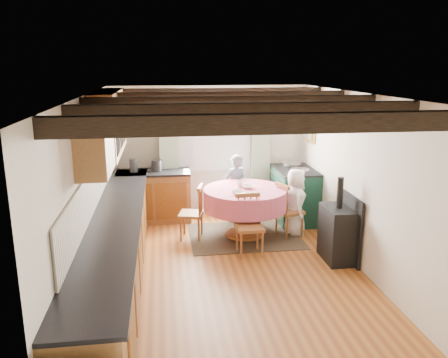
{
  "coord_description": "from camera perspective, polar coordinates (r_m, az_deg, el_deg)",
  "views": [
    {
      "loc": [
        -0.88,
        -5.5,
        2.76
      ],
      "look_at": [
        0.0,
        0.8,
        1.15
      ],
      "focal_mm": 36.29,
      "sensor_mm": 36.0,
      "label": 1
    }
  ],
  "objects": [
    {
      "name": "floor",
      "position": [
        6.22,
        1.04,
        -12.15
      ],
      "size": [
        3.6,
        5.5,
        0.0
      ],
      "primitive_type": "cube",
      "color": "#A86424",
      "rests_on": "ground"
    },
    {
      "name": "ceiling",
      "position": [
        5.58,
        1.15,
        10.49
      ],
      "size": [
        3.6,
        5.5,
        0.0
      ],
      "primitive_type": "cube",
      "color": "white",
      "rests_on": "ground"
    },
    {
      "name": "wall_back",
      "position": [
        8.44,
        -1.83,
        3.55
      ],
      "size": [
        3.6,
        0.0,
        2.4
      ],
      "primitive_type": "cube",
      "color": "silver",
      "rests_on": "ground"
    },
    {
      "name": "wall_front",
      "position": [
        3.29,
        8.85,
        -14.39
      ],
      "size": [
        3.6,
        0.0,
        2.4
      ],
      "primitive_type": "cube",
      "color": "silver",
      "rests_on": "ground"
    },
    {
      "name": "wall_left",
      "position": [
        5.79,
        -16.79,
        -2.05
      ],
      "size": [
        0.0,
        5.5,
        2.4
      ],
      "primitive_type": "cube",
      "color": "silver",
      "rests_on": "ground"
    },
    {
      "name": "wall_right",
      "position": [
        6.32,
        17.44,
        -0.77
      ],
      "size": [
        0.0,
        5.5,
        2.4
      ],
      "primitive_type": "cube",
      "color": "silver",
      "rests_on": "ground"
    },
    {
      "name": "beam_a",
      "position": [
        3.64,
        6.13,
        6.98
      ],
      "size": [
        3.6,
        0.16,
        0.16
      ],
      "primitive_type": "cube",
      "color": "black",
      "rests_on": "ceiling"
    },
    {
      "name": "beam_b",
      "position": [
        4.61,
        3.12,
        8.56
      ],
      "size": [
        3.6,
        0.16,
        0.16
      ],
      "primitive_type": "cube",
      "color": "black",
      "rests_on": "ceiling"
    },
    {
      "name": "beam_c",
      "position": [
        5.59,
        1.15,
        9.57
      ],
      "size": [
        3.6,
        0.16,
        0.16
      ],
      "primitive_type": "cube",
      "color": "black",
      "rests_on": "ceiling"
    },
    {
      "name": "beam_d",
      "position": [
        6.58,
        -0.24,
        10.27
      ],
      "size": [
        3.6,
        0.16,
        0.16
      ],
      "primitive_type": "cube",
      "color": "black",
      "rests_on": "ceiling"
    },
    {
      "name": "beam_e",
      "position": [
        7.57,
        -1.28,
        10.79
      ],
      "size": [
        3.6,
        0.16,
        0.16
      ],
      "primitive_type": "cube",
      "color": "black",
      "rests_on": "ceiling"
    },
    {
      "name": "splash_left",
      "position": [
        6.08,
        -16.19,
        -1.26
      ],
      "size": [
        0.02,
        4.5,
        0.55
      ],
      "primitive_type": "cube",
      "color": "beige",
      "rests_on": "wall_left"
    },
    {
      "name": "splash_back",
      "position": [
        8.38,
        -8.64,
        3.32
      ],
      "size": [
        1.4,
        0.02,
        0.55
      ],
      "primitive_type": "cube",
      "color": "beige",
      "rests_on": "wall_back"
    },
    {
      "name": "base_cabinet_left",
      "position": [
        6.01,
        -13.41,
        -8.95
      ],
      "size": [
        0.6,
        5.3,
        0.88
      ],
      "primitive_type": "cube",
      "color": "olive",
      "rests_on": "floor"
    },
    {
      "name": "base_cabinet_back",
      "position": [
        8.29,
        -8.8,
        -2.23
      ],
      "size": [
        1.3,
        0.6,
        0.88
      ],
      "primitive_type": "cube",
      "color": "olive",
      "rests_on": "floor"
    },
    {
      "name": "worktop_left",
      "position": [
        5.84,
        -13.47,
        -4.79
      ],
      "size": [
        0.64,
        5.3,
        0.04
      ],
      "primitive_type": "cube",
      "color": "black",
      "rests_on": "base_cabinet_left"
    },
    {
      "name": "worktop_back",
      "position": [
        8.15,
        -8.93,
        0.84
      ],
      "size": [
        1.3,
        0.64,
        0.04
      ],
      "primitive_type": "cube",
      "color": "black",
      "rests_on": "base_cabinet_back"
    },
    {
      "name": "wall_cabinet_glass",
      "position": [
        6.79,
        -14.33,
        6.91
      ],
      "size": [
        0.34,
        1.8,
        0.9
      ],
      "primitive_type": "cube",
      "color": "olive",
      "rests_on": "wall_left"
    },
    {
      "name": "wall_cabinet_solid",
      "position": [
        5.33,
        -15.99,
        4.35
      ],
      "size": [
        0.34,
        0.9,
        0.7
      ],
      "primitive_type": "cube",
      "color": "olive",
      "rests_on": "wall_left"
    },
    {
      "name": "window_frame",
      "position": [
        8.38,
        -1.15,
        6.24
      ],
      "size": [
        1.34,
        0.03,
        1.54
      ],
      "primitive_type": "cube",
      "color": "white",
      "rests_on": "wall_back"
    },
    {
      "name": "window_pane",
      "position": [
        8.38,
        -1.16,
        6.25
      ],
      "size": [
        1.2,
        0.01,
        1.4
      ],
      "primitive_type": "cube",
      "color": "white",
      "rests_on": "wall_back"
    },
    {
      "name": "curtain_left",
      "position": [
        8.32,
        -6.89,
        2.59
      ],
      "size": [
        0.35,
        0.1,
        2.1
      ],
      "primitive_type": "cube",
      "color": "gray",
      "rests_on": "wall_back"
    },
    {
      "name": "curtain_right",
      "position": [
        8.52,
        4.62,
        2.92
      ],
      "size": [
        0.35,
        0.1,
        2.1
      ],
      "primitive_type": "cube",
      "color": "gray",
      "rests_on": "wall_back"
    },
    {
      "name": "curtain_rod",
      "position": [
        8.23,
        -1.1,
        10.3
      ],
      "size": [
        2.0,
        0.03,
        0.03
      ],
      "primitive_type": "cylinder",
      "rotation": [
        0.0,
        1.57,
        0.0
      ],
      "color": "black",
      "rests_on": "wall_back"
    },
    {
      "name": "wall_picture",
      "position": [
        8.31,
        10.8,
        6.62
      ],
      "size": [
        0.04,
        0.5,
        0.6
      ],
      "primitive_type": "cube",
      "color": "gold",
      "rests_on": "wall_right"
    },
    {
      "name": "wall_plate",
      "position": [
        8.51,
        5.27,
        6.99
      ],
      "size": [
        0.3,
        0.02,
        0.3
      ],
      "primitive_type": "cylinder",
      "rotation": [
        1.57,
        0.0,
        0.0
      ],
      "color": "silver",
      "rests_on": "wall_back"
    },
    {
      "name": "rug",
      "position": [
        7.56,
        2.6,
        -7.17
      ],
      "size": [
        1.8,
        1.4,
        0.01
      ],
      "primitive_type": "cube",
      "color": "#372A1B",
      "rests_on": "floor"
    },
    {
      "name": "dining_table",
      "position": [
        7.43,
        2.64,
        -4.28
      ],
      "size": [
        1.35,
        1.35,
        0.81
      ],
      "primitive_type": null,
      "color": "#C0627F",
      "rests_on": "floor"
    },
    {
      "name": "chair_near",
      "position": [
        6.72,
        3.26,
        -5.85
      ],
      "size": [
        0.41,
        0.43,
        0.92
      ],
      "primitive_type": null,
      "rotation": [
        0.0,
        0.0,
        0.04
      ],
      "color": "brown",
      "rests_on": "floor"
    },
    {
      "name": "chair_left",
      "position": [
        7.35,
        -4.18,
        -4.15
      ],
      "size": [
        0.48,
        0.47,
        0.9
      ],
      "primitive_type": null,
      "rotation": [
        0.0,
        0.0,
        -1.81
      ],
      "color": "brown",
      "rests_on": "floor"
    },
    {
      "name": "chair_right",
      "position": [
        7.53,
        8.28,
        -3.8
      ],
      "size": [
        0.51,
        0.5,
        0.9
      ],
      "primitive_type": null,
      "rotation": [
        0.0,
        0.0,
        1.89
      ],
      "color": "brown",
      "rests_on": "floor"
    },
    {
      "name": "aga_range",
      "position": [
        8.27,
        8.89,
        -1.91
      ],
      "size": [
        0.69,
        1.06,
        0.98
      ],
      "primitive_type": null,
      "color": "#113829",
      "rests_on": "floor"
    },
    {
      "name": "cast_iron_stove",
      "position": [
        6.68,
        14.2,
        -4.97
      ],
      "size": [
        0.37,
        0.62,
        1.24
      ],
      "primitive_type": null,
      "color": "black",
      "rests_on": "floor"
    },
    {
      "name": "child_far",
      "position": [
        8.09,
        1.46,
        -1.16
      ],
      "size": [
        0.52,
        0.43,
        1.23
      ],
      "primitive_type": "imported",
      "rotation": [
        0.0,
        0.0,
        3.47
      ],
      "color": "slate",
      "rests_on": "floor"
    },
    {
      "name": "child_right",
      "position": [
        7.59,
        8.97,
        -2.85
      ],
      "size": [
        0.43,
        0.59,
        1.11
      ],
      "primitive_type": "imported",
      "rotation": [
        0.0,
        0.0,
        1.43
      ],
      "color": "white",
      "rests_on": "floor"
    },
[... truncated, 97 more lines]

